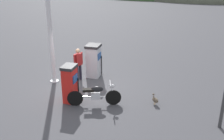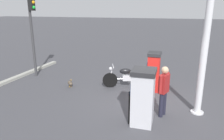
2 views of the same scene
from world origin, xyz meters
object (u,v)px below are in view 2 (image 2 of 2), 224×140
at_px(attendant_person, 164,88).
at_px(canopy_support_pole, 204,54).
at_px(roadside_traffic_light, 32,22).
at_px(fuel_pump_near, 154,71).
at_px(fuel_pump_far, 143,97).
at_px(wandering_duck, 70,83).
at_px(motorcycle_near_pump, 127,76).

bearing_deg(attendant_person, canopy_support_pole, -154.59).
xyz_separation_m(attendant_person, canopy_support_pole, (-1.06, -0.50, 1.00)).
xyz_separation_m(attendant_person, roadside_traffic_light, (6.13, -2.34, 1.70)).
relative_size(fuel_pump_near, roadside_traffic_light, 0.41).
xyz_separation_m(fuel_pump_far, attendant_person, (-0.52, -0.65, 0.07)).
xyz_separation_m(attendant_person, wandering_duck, (3.85, -1.36, -0.69)).
distance_m(fuel_pump_near, wandering_duck, 3.45).
relative_size(wandering_duck, canopy_support_pole, 0.11).
height_order(fuel_pump_far, canopy_support_pole, canopy_support_pole).
xyz_separation_m(motorcycle_near_pump, roadside_traffic_light, (4.54, -0.24, 2.11)).
bearing_deg(fuel_pump_near, motorcycle_near_pump, -1.65).
height_order(fuel_pump_near, motorcycle_near_pump, fuel_pump_near).
height_order(fuel_pump_far, motorcycle_near_pump, fuel_pump_far).
bearing_deg(wandering_duck, attendant_person, 160.49).
height_order(attendant_person, roadside_traffic_light, roadside_traffic_light).
relative_size(fuel_pump_far, attendant_person, 1.03).
distance_m(roadside_traffic_light, canopy_support_pole, 7.45).
bearing_deg(fuel_pump_far, attendant_person, -129.00).
distance_m(fuel_pump_near, attendant_person, 2.14).
distance_m(fuel_pump_far, canopy_support_pole, 2.23).
bearing_deg(roadside_traffic_light, motorcycle_near_pump, 176.97).
xyz_separation_m(fuel_pump_near, attendant_person, (-0.52, 2.07, 0.11)).
relative_size(fuel_pump_near, wandering_duck, 3.70).
xyz_separation_m(wandering_duck, canopy_support_pole, (-4.91, 0.86, 1.69)).
distance_m(fuel_pump_near, roadside_traffic_light, 5.90).
distance_m(wandering_duck, roadside_traffic_light, 3.45).
bearing_deg(roadside_traffic_light, fuel_pump_near, 177.23).
bearing_deg(canopy_support_pole, motorcycle_near_pump, -31.10).
bearing_deg(fuel_pump_far, canopy_support_pole, -144.00).
bearing_deg(motorcycle_near_pump, attendant_person, 127.12).
xyz_separation_m(fuel_pump_near, canopy_support_pole, (-1.58, 1.57, 1.11)).
distance_m(attendant_person, roadside_traffic_light, 6.78).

